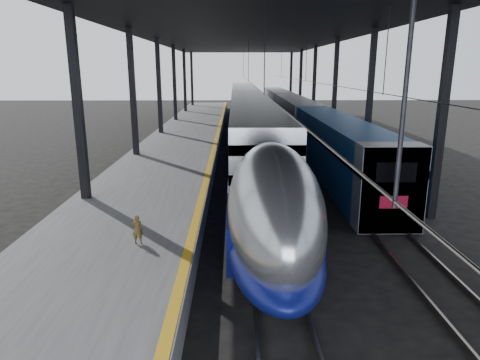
{
  "coord_description": "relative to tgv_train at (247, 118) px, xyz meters",
  "views": [
    {
      "loc": [
        0.75,
        -13.17,
        6.51
      ],
      "look_at": [
        0.98,
        4.13,
        2.0
      ],
      "focal_mm": 32.0,
      "sensor_mm": 36.0,
      "label": 1
    }
  ],
  "objects": [
    {
      "name": "second_train",
      "position": [
        5.0,
        2.85,
        -0.2
      ],
      "size": [
        2.64,
        56.05,
        3.63
      ],
      "color": "navy",
      "rests_on": "ground"
    },
    {
      "name": "tgv_train",
      "position": [
        0.0,
        0.0,
        0.0
      ],
      "size": [
        3.05,
        65.2,
        4.37
      ],
      "color": "#ACAEB3",
      "rests_on": "ground"
    },
    {
      "name": "yellow_strip",
      "position": [
        -2.7,
        -7.23,
        -1.04
      ],
      "size": [
        0.3,
        80.0,
        0.01
      ],
      "primitive_type": "cube",
      "color": "#CA9113",
      "rests_on": "platform"
    },
    {
      "name": "canopy",
      "position": [
        -0.1,
        -7.23,
        7.07
      ],
      "size": [
        18.0,
        75.0,
        9.47
      ],
      "color": "black",
      "rests_on": "ground"
    },
    {
      "name": "child",
      "position": [
        -4.4,
        -27.41,
        -0.56
      ],
      "size": [
        0.38,
        0.28,
        0.96
      ],
      "primitive_type": "imported",
      "rotation": [
        0.0,
        0.0,
        3.29
      ],
      "color": "brown",
      "rests_on": "platform"
    },
    {
      "name": "ground",
      "position": [
        -2.0,
        -27.23,
        -2.04
      ],
      "size": [
        160.0,
        160.0,
        0.0
      ],
      "primitive_type": "plane",
      "color": "black",
      "rests_on": "ground"
    },
    {
      "name": "platform",
      "position": [
        -5.5,
        -7.23,
        -1.54
      ],
      "size": [
        6.0,
        80.0,
        1.0
      ],
      "primitive_type": "cube",
      "color": "#4C4C4F",
      "rests_on": "ground"
    },
    {
      "name": "rails",
      "position": [
        2.5,
        -7.23,
        -1.96
      ],
      "size": [
        6.52,
        80.0,
        0.16
      ],
      "color": "slate",
      "rests_on": "ground"
    }
  ]
}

